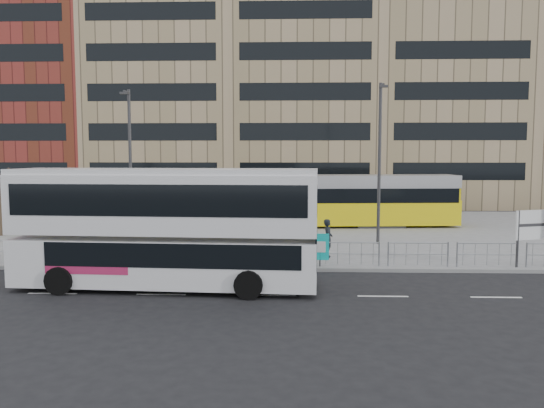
{
  "coord_description": "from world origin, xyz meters",
  "views": [
    {
      "loc": [
        2.66,
        -22.67,
        5.01
      ],
      "look_at": [
        1.69,
        6.0,
        2.4
      ],
      "focal_mm": 35.0,
      "sensor_mm": 36.0,
      "label": 1
    }
  ],
  "objects_px": {
    "double_decker_bus": "(166,224)",
    "station_sign": "(537,227)",
    "ad_panel": "(320,247)",
    "pedestrian": "(328,238)",
    "traffic_light_west": "(23,216)",
    "tram": "(238,201)",
    "lamp_post_west": "(130,159)",
    "lamp_post_east": "(380,157)"
  },
  "relations": [
    {
      "from": "double_decker_bus",
      "to": "ad_panel",
      "type": "distance_m",
      "value": 7.07
    },
    {
      "from": "traffic_light_west",
      "to": "lamp_post_west",
      "type": "bearing_deg",
      "value": 52.78
    },
    {
      "from": "double_decker_bus",
      "to": "ad_panel",
      "type": "relative_size",
      "value": 7.87
    },
    {
      "from": "double_decker_bus",
      "to": "pedestrian",
      "type": "bearing_deg",
      "value": 43.74
    },
    {
      "from": "tram",
      "to": "ad_panel",
      "type": "relative_size",
      "value": 20.73
    },
    {
      "from": "pedestrian",
      "to": "tram",
      "type": "bearing_deg",
      "value": 30.82
    },
    {
      "from": "ad_panel",
      "to": "traffic_light_west",
      "type": "bearing_deg",
      "value": 178.12
    },
    {
      "from": "station_sign",
      "to": "pedestrian",
      "type": "xyz_separation_m",
      "value": [
        -9.03,
        1.7,
        -0.81
      ]
    },
    {
      "from": "pedestrian",
      "to": "lamp_post_east",
      "type": "xyz_separation_m",
      "value": [
        3.08,
        4.12,
        3.86
      ]
    },
    {
      "from": "station_sign",
      "to": "pedestrian",
      "type": "bearing_deg",
      "value": 151.26
    },
    {
      "from": "lamp_post_east",
      "to": "traffic_light_west",
      "type": "bearing_deg",
      "value": -165.85
    },
    {
      "from": "traffic_light_west",
      "to": "lamp_post_west",
      "type": "height_order",
      "value": "lamp_post_west"
    },
    {
      "from": "tram",
      "to": "pedestrian",
      "type": "bearing_deg",
      "value": -68.03
    },
    {
      "from": "double_decker_bus",
      "to": "traffic_light_west",
      "type": "height_order",
      "value": "double_decker_bus"
    },
    {
      "from": "traffic_light_west",
      "to": "tram",
      "type": "bearing_deg",
      "value": 47.02
    },
    {
      "from": "station_sign",
      "to": "traffic_light_west",
      "type": "relative_size",
      "value": 0.8
    },
    {
      "from": "lamp_post_west",
      "to": "lamp_post_east",
      "type": "distance_m",
      "value": 14.14
    },
    {
      "from": "double_decker_bus",
      "to": "lamp_post_east",
      "type": "relative_size",
      "value": 1.3
    },
    {
      "from": "pedestrian",
      "to": "traffic_light_west",
      "type": "relative_size",
      "value": 0.59
    },
    {
      "from": "station_sign",
      "to": "lamp_post_east",
      "type": "height_order",
      "value": "lamp_post_east"
    },
    {
      "from": "station_sign",
      "to": "pedestrian",
      "type": "distance_m",
      "value": 9.22
    },
    {
      "from": "lamp_post_west",
      "to": "station_sign",
      "type": "bearing_deg",
      "value": -18.61
    },
    {
      "from": "station_sign",
      "to": "traffic_light_west",
      "type": "height_order",
      "value": "traffic_light_west"
    },
    {
      "from": "lamp_post_west",
      "to": "tram",
      "type": "bearing_deg",
      "value": 45.88
    },
    {
      "from": "tram",
      "to": "traffic_light_west",
      "type": "height_order",
      "value": "tram"
    },
    {
      "from": "tram",
      "to": "lamp_post_west",
      "type": "height_order",
      "value": "lamp_post_west"
    },
    {
      "from": "tram",
      "to": "traffic_light_west",
      "type": "relative_size",
      "value": 9.73
    },
    {
      "from": "station_sign",
      "to": "lamp_post_east",
      "type": "bearing_deg",
      "value": 117.55
    },
    {
      "from": "tram",
      "to": "traffic_light_west",
      "type": "bearing_deg",
      "value": -133.8
    },
    {
      "from": "tram",
      "to": "station_sign",
      "type": "relative_size",
      "value": 12.09
    },
    {
      "from": "lamp_post_east",
      "to": "double_decker_bus",
      "type": "bearing_deg",
      "value": -134.68
    },
    {
      "from": "pedestrian",
      "to": "lamp_post_east",
      "type": "bearing_deg",
      "value": -32.21
    },
    {
      "from": "traffic_light_west",
      "to": "lamp_post_west",
      "type": "xyz_separation_m",
      "value": [
        3.61,
        5.39,
        2.71
      ]
    },
    {
      "from": "double_decker_bus",
      "to": "tram",
      "type": "xyz_separation_m",
      "value": [
        1.12,
        16.44,
        -0.52
      ]
    },
    {
      "from": "tram",
      "to": "pedestrian",
      "type": "xyz_separation_m",
      "value": [
        5.37,
        -10.89,
        -0.85
      ]
    },
    {
      "from": "double_decker_bus",
      "to": "pedestrian",
      "type": "distance_m",
      "value": 8.65
    },
    {
      "from": "pedestrian",
      "to": "lamp_post_west",
      "type": "xyz_separation_m",
      "value": [
        -11.03,
        5.05,
        3.77
      ]
    },
    {
      "from": "station_sign",
      "to": "lamp_post_west",
      "type": "relative_size",
      "value": 0.29
    },
    {
      "from": "ad_panel",
      "to": "pedestrian",
      "type": "relative_size",
      "value": 0.79
    },
    {
      "from": "double_decker_bus",
      "to": "tram",
      "type": "bearing_deg",
      "value": 89.27
    },
    {
      "from": "double_decker_bus",
      "to": "station_sign",
      "type": "xyz_separation_m",
      "value": [
        15.52,
        3.85,
        -0.57
      ]
    },
    {
      "from": "double_decker_bus",
      "to": "pedestrian",
      "type": "xyz_separation_m",
      "value": [
        6.49,
        5.56,
        -1.38
      ]
    }
  ]
}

